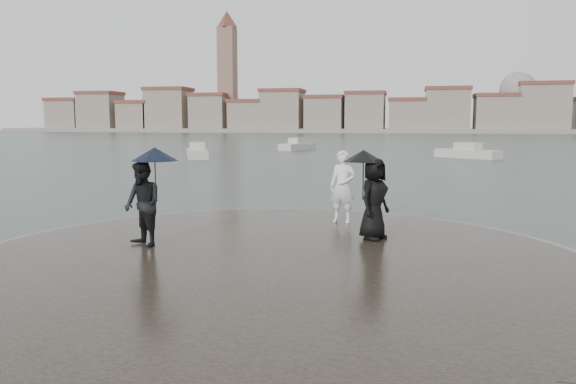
# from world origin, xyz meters

# --- Properties ---
(ground) EXTENTS (400.00, 400.00, 0.00)m
(ground) POSITION_xyz_m (0.00, 0.00, 0.00)
(ground) COLOR #2B3835
(ground) RESTS_ON ground
(kerb_ring) EXTENTS (12.50, 12.50, 0.32)m
(kerb_ring) POSITION_xyz_m (0.00, 3.50, 0.16)
(kerb_ring) COLOR gray
(kerb_ring) RESTS_ON ground
(quay_tip) EXTENTS (11.90, 11.90, 0.36)m
(quay_tip) POSITION_xyz_m (0.00, 3.50, 0.18)
(quay_tip) COLOR #2D261E
(quay_tip) RESTS_ON ground
(statue) EXTENTS (0.74, 0.55, 1.84)m
(statue) POSITION_xyz_m (0.80, 7.54, 1.28)
(statue) COLOR white
(statue) RESTS_ON quay_tip
(visitor_left) EXTENTS (1.27, 1.09, 2.04)m
(visitor_left) POSITION_xyz_m (-2.79, 3.87, 1.45)
(visitor_left) COLOR black
(visitor_left) RESTS_ON quay_tip
(visitor_right) EXTENTS (1.15, 1.07, 1.95)m
(visitor_right) POSITION_xyz_m (1.69, 5.61, 1.44)
(visitor_right) COLOR black
(visitor_right) RESTS_ON quay_tip
(far_skyline) EXTENTS (260.00, 20.00, 37.00)m
(far_skyline) POSITION_xyz_m (-6.29, 160.71, 5.61)
(far_skyline) COLOR gray
(far_skyline) RESTS_ON ground
(boats) EXTENTS (39.61, 21.57, 1.50)m
(boats) POSITION_xyz_m (0.76, 42.17, 0.38)
(boats) COLOR beige
(boats) RESTS_ON ground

